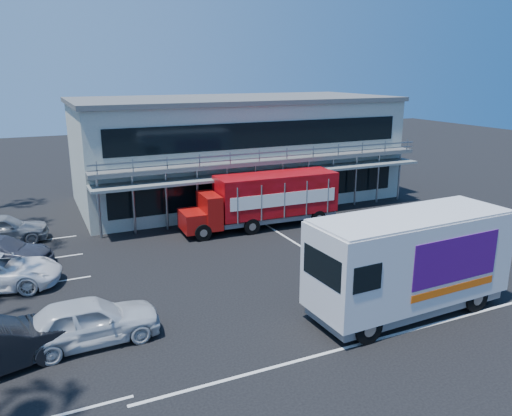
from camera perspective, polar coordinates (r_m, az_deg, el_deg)
name	(u,v)px	position (r m, az deg, el deg)	size (l,w,h in m)	color
ground	(301,276)	(23.14, 5.13, -7.76)	(120.00, 120.00, 0.00)	black
building	(236,148)	(36.45, -2.35, 6.83)	(22.40, 12.00, 7.30)	#9AA093
red_truck	(266,199)	(29.65, 1.16, 1.08)	(9.52, 2.56, 3.18)	maroon
white_van	(409,261)	(19.95, 17.10, -5.83)	(8.13, 3.04, 3.92)	silver
parked_car_a	(88,321)	(18.38, -18.62, -12.15)	(1.94, 4.82, 1.64)	silver
parked_car_e	(1,229)	(30.38, -27.09, -2.14)	(1.91, 4.74, 1.62)	gray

